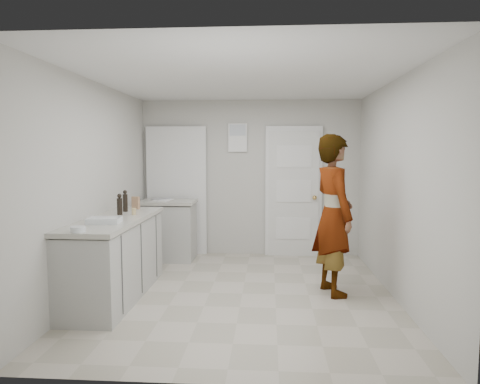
# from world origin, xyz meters

# --- Properties ---
(ground) EXTENTS (4.00, 4.00, 0.00)m
(ground) POSITION_xyz_m (0.00, 0.00, 0.00)
(ground) COLOR #A19A87
(ground) RESTS_ON ground
(room_shell) EXTENTS (4.00, 4.00, 4.00)m
(room_shell) POSITION_xyz_m (-0.17, 1.95, 1.02)
(room_shell) COLOR beige
(room_shell) RESTS_ON ground
(main_counter) EXTENTS (0.64, 1.96, 0.93)m
(main_counter) POSITION_xyz_m (-1.45, -0.20, 0.43)
(main_counter) COLOR #B1B1AD
(main_counter) RESTS_ON ground
(side_counter) EXTENTS (0.84, 0.61, 0.93)m
(side_counter) POSITION_xyz_m (-1.25, 1.55, 0.43)
(side_counter) COLOR #B1B1AD
(side_counter) RESTS_ON ground
(person) EXTENTS (0.63, 0.79, 1.88)m
(person) POSITION_xyz_m (1.06, 0.10, 0.94)
(person) COLOR silver
(person) RESTS_ON ground
(cake_mix_box) EXTENTS (0.11, 0.07, 0.16)m
(cake_mix_box) POSITION_xyz_m (-1.43, 0.54, 1.01)
(cake_mix_box) COLOR #8F6647
(cake_mix_box) RESTS_ON main_counter
(spice_jar) EXTENTS (0.05, 0.05, 0.08)m
(spice_jar) POSITION_xyz_m (-1.30, 0.03, 0.96)
(spice_jar) COLOR tan
(spice_jar) RESTS_ON main_counter
(oil_cruet_a) EXTENTS (0.06, 0.06, 0.25)m
(oil_cruet_a) POSITION_xyz_m (-1.47, 0.02, 1.05)
(oil_cruet_a) COLOR black
(oil_cruet_a) RESTS_ON main_counter
(oil_cruet_b) EXTENTS (0.06, 0.06, 0.27)m
(oil_cruet_b) POSITION_xyz_m (-1.49, 0.29, 1.06)
(oil_cruet_b) COLOR black
(oil_cruet_b) RESTS_ON main_counter
(baking_dish) EXTENTS (0.35, 0.27, 0.06)m
(baking_dish) POSITION_xyz_m (-1.42, -0.58, 0.95)
(baking_dish) COLOR silver
(baking_dish) RESTS_ON main_counter
(egg_bowl) EXTENTS (0.14, 0.14, 0.05)m
(egg_bowl) POSITION_xyz_m (-1.47, -1.09, 0.95)
(egg_bowl) COLOR silver
(egg_bowl) RESTS_ON main_counter
(papers) EXTENTS (0.30, 0.35, 0.01)m
(papers) POSITION_xyz_m (-1.33, 1.58, 0.93)
(papers) COLOR white
(papers) RESTS_ON side_counter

